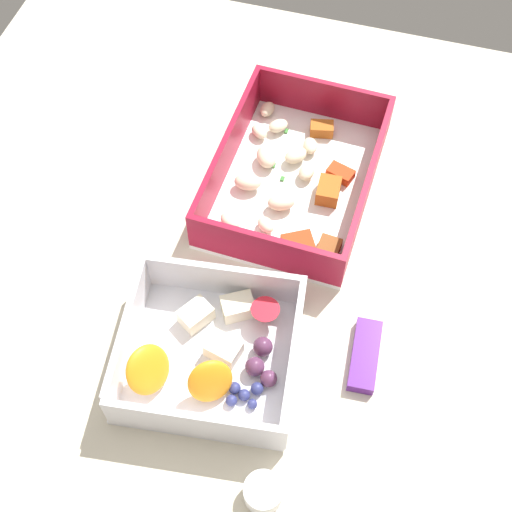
{
  "coord_description": "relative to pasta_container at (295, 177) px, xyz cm",
  "views": [
    {
      "loc": [
        32.9,
        10.08,
        61.75
      ],
      "look_at": [
        -1.78,
        0.18,
        4.0
      ],
      "focal_mm": 49.02,
      "sensor_mm": 36.0,
      "label": 1
    }
  ],
  "objects": [
    {
      "name": "fruit_bowl",
      "position": [
        21.58,
        -2.31,
        0.14
      ],
      "size": [
        16.52,
        17.25,
        5.11
      ],
      "rotation": [
        0.0,
        0.0,
        0.12
      ],
      "color": "white",
      "rests_on": "table_surface"
    },
    {
      "name": "table_surface",
      "position": [
        12.56,
        -1.36,
        -2.62
      ],
      "size": [
        80.0,
        80.0,
        2.0
      ],
      "primitive_type": "cube",
      "color": "beige",
      "rests_on": "ground"
    },
    {
      "name": "paper_cup_liner",
      "position": [
        31.96,
        5.46,
        -0.66
      ],
      "size": [
        3.29,
        3.29,
        1.92
      ],
      "primitive_type": "cylinder",
      "color": "white",
      "rests_on": "table_surface"
    },
    {
      "name": "pasta_container",
      "position": [
        0.0,
        0.0,
        0.0
      ],
      "size": [
        22.45,
        16.61,
        5.43
      ],
      "rotation": [
        0.0,
        0.0,
        -0.04
      ],
      "color": "white",
      "rests_on": "table_surface"
    },
    {
      "name": "candy_bar",
      "position": [
        17.54,
        11.14,
        -1.02
      ],
      "size": [
        7.15,
        2.87,
        1.2
      ],
      "primitive_type": "cube",
      "rotation": [
        0.0,
        0.0,
        0.07
      ],
      "color": "#51197A",
      "rests_on": "table_surface"
    }
  ]
}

